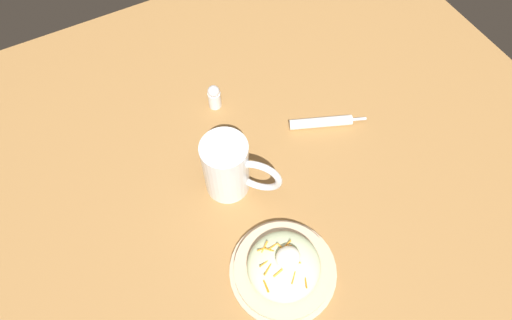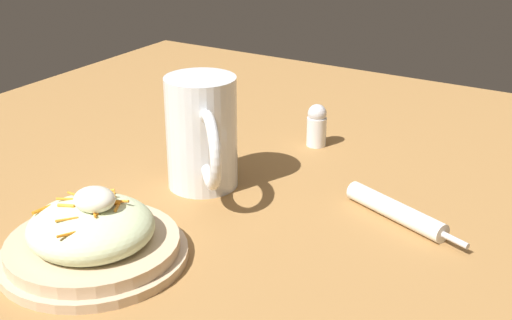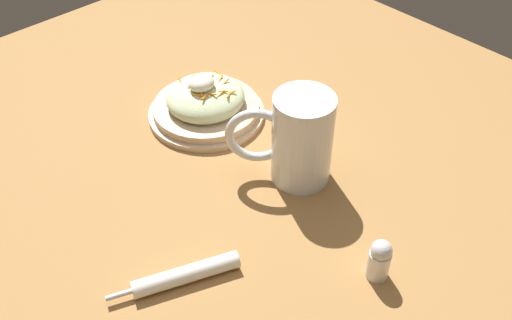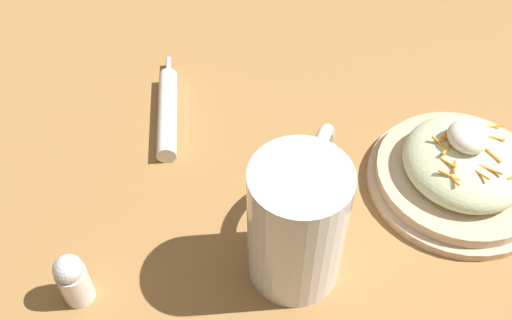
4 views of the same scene
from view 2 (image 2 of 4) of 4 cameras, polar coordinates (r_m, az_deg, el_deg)
ground_plane at (r=0.89m, az=0.55°, el=-5.05°), size 1.43×1.43×0.00m
salad_plate at (r=0.81m, az=-13.26°, el=-6.20°), size 0.22×0.22×0.09m
beer_mug at (r=0.96m, az=-4.42°, el=1.71°), size 0.14×0.14×0.16m
napkin_roll at (r=0.90m, az=11.43°, el=-4.14°), size 0.18×0.09×0.02m
salt_shaker at (r=1.11m, az=5.00°, el=2.88°), size 0.03×0.03×0.07m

